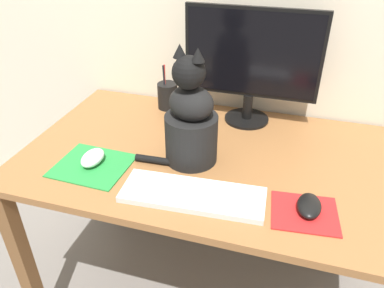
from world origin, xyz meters
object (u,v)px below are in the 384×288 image
keyboard (193,194)px  cat (191,121)px  pen_cup (168,96)px  monitor (251,61)px  computer_mouse_right (309,206)px  computer_mouse_left (93,158)px

keyboard → cat: (-0.06, 0.18, 0.13)m
cat → pen_cup: cat is taller
monitor → keyboard: 0.56m
computer_mouse_right → pen_cup: 0.76m
computer_mouse_right → cat: bearing=158.7°
keyboard → computer_mouse_left: computer_mouse_left is taller
monitor → keyboard: (-0.07, -0.51, -0.23)m
computer_mouse_left → computer_mouse_right: computer_mouse_left is taller
cat → computer_mouse_left: bearing=-140.9°
monitor → keyboard: size_ratio=1.18×
cat → pen_cup: 0.40m
keyboard → computer_mouse_left: size_ratio=4.15×
computer_mouse_left → cat: cat is taller
cat → pen_cup: bearing=138.1°
cat → pen_cup: (-0.20, 0.34, -0.09)m
computer_mouse_left → computer_mouse_right: 0.67m
computer_mouse_right → pen_cup: (-0.58, 0.49, 0.03)m
computer_mouse_left → pen_cup: pen_cup is taller
computer_mouse_right → pen_cup: pen_cup is taller
keyboard → computer_mouse_right: bearing=2.9°
keyboard → cat: size_ratio=1.09×
computer_mouse_left → keyboard: bearing=-10.8°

